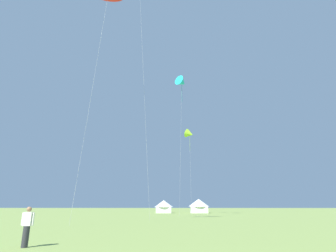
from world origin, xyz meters
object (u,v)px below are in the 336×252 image
Objects in this scene: person_spectator at (27,227)px; festival_tent_center at (164,206)px; kite_lime_delta at (190,134)px; kite_cyan_delta at (182,82)px; festival_tent_left at (199,205)px.

person_spectator is 0.38× the size of festival_tent_center.
kite_lime_delta is 4.18× the size of festival_tent_center.
kite_lime_delta reaches higher than festival_tent_center.
kite_lime_delta is 53.67m from person_spectator.
kite_cyan_delta is 5.92× the size of festival_tent_center.
festival_tent_left is at bearing 77.81° from person_spectator.
kite_cyan_delta is 15.72× the size of person_spectator.
kite_lime_delta is at bearing -48.33° from festival_tent_center.
festival_tent_left is at bearing 72.59° from kite_lime_delta.
person_spectator is 58.29m from festival_tent_left.
festival_tent_left is (8.54, 0.00, 0.17)m from festival_tent_center.
festival_tent_left is (4.22, 18.44, -24.11)m from kite_cyan_delta.
kite_cyan_delta is at bearing 78.15° from person_spectator.
kite_cyan_delta is (-1.99, -11.35, 8.00)m from kite_lime_delta.
kite_lime_delta is 18.85m from festival_tent_center.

